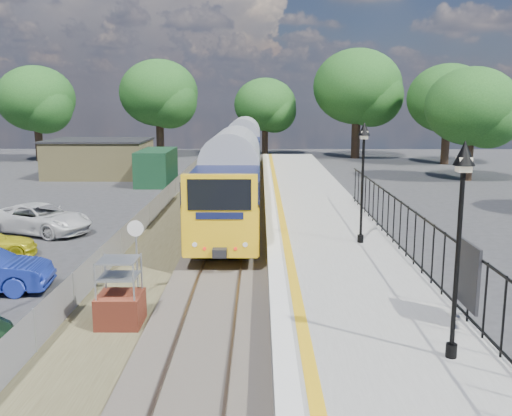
{
  "coord_description": "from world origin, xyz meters",
  "views": [
    {
      "loc": [
        1.43,
        -15.37,
        6.27
      ],
      "look_at": [
        1.26,
        7.3,
        2.0
      ],
      "focal_mm": 40.0,
      "sensor_mm": 36.0,
      "label": 1
    }
  ],
  "objects_px": {
    "brick_plinth": "(120,294)",
    "victorian_lamp_south": "(461,200)",
    "car_white": "(40,219)",
    "train": "(240,157)",
    "speed_sign": "(136,246)",
    "victorian_lamp_north": "(363,154)"
  },
  "relations": [
    {
      "from": "train",
      "to": "car_white",
      "type": "xyz_separation_m",
      "value": [
        -9.12,
        -13.51,
        -1.63
      ]
    },
    {
      "from": "victorian_lamp_south",
      "to": "train",
      "type": "distance_m",
      "value": 29.37
    },
    {
      "from": "train",
      "to": "speed_sign",
      "type": "bearing_deg",
      "value": -96.29
    },
    {
      "from": "train",
      "to": "car_white",
      "type": "bearing_deg",
      "value": -124.01
    },
    {
      "from": "victorian_lamp_north",
      "to": "car_white",
      "type": "xyz_separation_m",
      "value": [
        -14.42,
        5.28,
        -3.59
      ]
    },
    {
      "from": "brick_plinth",
      "to": "victorian_lamp_south",
      "type": "bearing_deg",
      "value": -25.56
    },
    {
      "from": "brick_plinth",
      "to": "car_white",
      "type": "xyz_separation_m",
      "value": [
        -6.62,
        11.45,
        -0.24
      ]
    },
    {
      "from": "victorian_lamp_south",
      "to": "car_white",
      "type": "xyz_separation_m",
      "value": [
        -14.62,
        15.28,
        -3.59
      ]
    },
    {
      "from": "train",
      "to": "speed_sign",
      "type": "xyz_separation_m",
      "value": [
        -2.5,
        -22.67,
        -0.61
      ]
    },
    {
      "from": "victorian_lamp_south",
      "to": "train",
      "type": "bearing_deg",
      "value": 100.82
    },
    {
      "from": "victorian_lamp_south",
      "to": "brick_plinth",
      "type": "height_order",
      "value": "victorian_lamp_south"
    },
    {
      "from": "car_white",
      "to": "victorian_lamp_south",
      "type": "bearing_deg",
      "value": -113.73
    },
    {
      "from": "victorian_lamp_south",
      "to": "car_white",
      "type": "relative_size",
      "value": 0.9
    },
    {
      "from": "speed_sign",
      "to": "car_white",
      "type": "height_order",
      "value": "speed_sign"
    },
    {
      "from": "car_white",
      "to": "speed_sign",
      "type": "bearing_deg",
      "value": -121.61
    },
    {
      "from": "victorian_lamp_south",
      "to": "victorian_lamp_north",
      "type": "relative_size",
      "value": 1.0
    },
    {
      "from": "victorian_lamp_south",
      "to": "speed_sign",
      "type": "height_order",
      "value": "victorian_lamp_south"
    },
    {
      "from": "victorian_lamp_south",
      "to": "brick_plinth",
      "type": "distance_m",
      "value": 9.48
    },
    {
      "from": "brick_plinth",
      "to": "speed_sign",
      "type": "xyz_separation_m",
      "value": [
        0.0,
        2.3,
        0.78
      ]
    },
    {
      "from": "train",
      "to": "speed_sign",
      "type": "relative_size",
      "value": 15.84
    },
    {
      "from": "train",
      "to": "victorian_lamp_north",
      "type": "bearing_deg",
      "value": -74.25
    },
    {
      "from": "victorian_lamp_north",
      "to": "speed_sign",
      "type": "bearing_deg",
      "value": -153.57
    }
  ]
}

